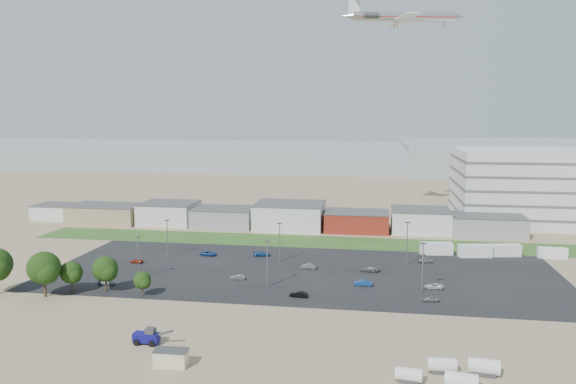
% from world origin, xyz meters
% --- Properties ---
extents(ground, '(700.00, 700.00, 0.00)m').
position_xyz_m(ground, '(0.00, 0.00, 0.00)').
color(ground, '#967E5F').
rests_on(ground, ground).
extents(parking_lot, '(120.00, 50.00, 0.01)m').
position_xyz_m(parking_lot, '(5.00, 20.00, 0.01)').
color(parking_lot, black).
rests_on(parking_lot, ground).
extents(grass_strip, '(160.00, 16.00, 0.02)m').
position_xyz_m(grass_strip, '(0.00, 52.00, 0.01)').
color(grass_strip, '#264F1D').
rests_on(grass_strip, ground).
extents(hills_backdrop, '(700.00, 200.00, 9.00)m').
position_xyz_m(hills_backdrop, '(40.00, 315.00, 4.50)').
color(hills_backdrop, gray).
rests_on(hills_backdrop, ground).
extents(building_row, '(170.00, 20.00, 8.00)m').
position_xyz_m(building_row, '(-17.00, 71.00, 4.00)').
color(building_row, silver).
rests_on(building_row, ground).
extents(portable_shed, '(5.12, 2.81, 2.53)m').
position_xyz_m(portable_shed, '(-7.45, -33.16, 1.26)').
color(portable_shed, beige).
rests_on(portable_shed, ground).
extents(telehandler, '(6.81, 2.48, 2.81)m').
position_xyz_m(telehandler, '(-14.33, -26.11, 1.40)').
color(telehandler, '#0E0C61').
rests_on(telehandler, ground).
extents(storage_tank_nw, '(4.10, 2.16, 2.41)m').
position_xyz_m(storage_tank_nw, '(31.98, -29.03, 1.21)').
color(storage_tank_nw, silver).
rests_on(storage_tank_nw, ground).
extents(storage_tank_ne, '(4.58, 2.61, 2.63)m').
position_xyz_m(storage_tank_ne, '(37.80, -28.83, 1.32)').
color(storage_tank_ne, silver).
rests_on(storage_tank_ne, ground).
extents(storage_tank_sw, '(3.90, 2.32, 2.21)m').
position_xyz_m(storage_tank_sw, '(27.11, -32.73, 1.11)').
color(storage_tank_sw, silver).
rests_on(storage_tank_sw, ground).
extents(storage_tank_se, '(4.66, 2.88, 2.61)m').
position_xyz_m(storage_tank_se, '(34.03, -33.77, 1.30)').
color(storage_tank_se, silver).
rests_on(storage_tank_se, ground).
extents(box_trailer_a, '(8.74, 3.76, 3.17)m').
position_xyz_m(box_trailer_a, '(38.13, 42.20, 1.59)').
color(box_trailer_a, silver).
rests_on(box_trailer_a, ground).
extents(box_trailer_b, '(8.85, 4.00, 3.20)m').
position_xyz_m(box_trailer_b, '(47.90, 41.00, 1.60)').
color(box_trailer_b, silver).
rests_on(box_trailer_b, ground).
extents(box_trailer_c, '(8.57, 4.04, 3.09)m').
position_xyz_m(box_trailer_c, '(55.75, 43.18, 1.54)').
color(box_trailer_c, silver).
rests_on(box_trailer_c, ground).
extents(box_trailer_d, '(7.28, 2.41, 2.71)m').
position_xyz_m(box_trailer_d, '(67.55, 43.02, 1.36)').
color(box_trailer_d, silver).
rests_on(box_trailer_d, ground).
extents(tree_left, '(7.12, 7.12, 10.68)m').
position_xyz_m(tree_left, '(-44.49, -6.72, 5.34)').
color(tree_left, black).
rests_on(tree_left, ground).
extents(tree_mid, '(4.95, 4.95, 7.43)m').
position_xyz_m(tree_mid, '(-40.74, -2.98, 3.71)').
color(tree_mid, black).
rests_on(tree_mid, ground).
extents(tree_right, '(5.71, 5.71, 8.56)m').
position_xyz_m(tree_right, '(-33.91, -1.43, 4.28)').
color(tree_right, black).
rests_on(tree_right, ground).
extents(tree_near, '(3.85, 3.85, 5.78)m').
position_xyz_m(tree_near, '(-25.11, -2.90, 2.89)').
color(tree_near, black).
rests_on(tree_near, ground).
extents(lightpole_front_l, '(1.16, 0.48, 9.86)m').
position_xyz_m(lightpole_front_l, '(-30.72, 8.09, 4.93)').
color(lightpole_front_l, slate).
rests_on(lightpole_front_l, ground).
extents(lightpole_front_m, '(1.20, 0.50, 10.24)m').
position_xyz_m(lightpole_front_m, '(-0.84, 7.02, 5.12)').
color(lightpole_front_m, slate).
rests_on(lightpole_front_m, ground).
extents(lightpole_front_r, '(1.25, 0.52, 10.63)m').
position_xyz_m(lightpole_front_r, '(31.94, 8.52, 5.31)').
color(lightpole_front_r, slate).
rests_on(lightpole_front_r, ground).
extents(lightpole_back_l, '(1.14, 0.48, 9.73)m').
position_xyz_m(lightpole_back_l, '(-31.86, 28.82, 4.86)').
color(lightpole_back_l, slate).
rests_on(lightpole_back_l, ground).
extents(lightpole_back_m, '(1.17, 0.49, 9.93)m').
position_xyz_m(lightpole_back_m, '(-1.89, 28.34, 4.96)').
color(lightpole_back_m, slate).
rests_on(lightpole_back_m, ground).
extents(lightpole_back_r, '(1.28, 0.53, 10.87)m').
position_xyz_m(lightpole_back_r, '(29.79, 29.97, 5.43)').
color(lightpole_back_r, slate).
rests_on(lightpole_back_r, ground).
extents(airliner, '(48.54, 38.11, 12.76)m').
position_xyz_m(airliner, '(30.04, 92.64, 70.00)').
color(airliner, silver).
extents(parked_car_0, '(3.93, 1.86, 1.09)m').
position_xyz_m(parked_car_0, '(34.65, 11.49, 0.54)').
color(parked_car_0, silver).
rests_on(parked_car_0, ground).
extents(parked_car_1, '(4.03, 1.49, 1.32)m').
position_xyz_m(parked_car_1, '(19.63, 11.08, 0.66)').
color(parked_car_1, navy).
rests_on(parked_car_1, ground).
extents(parked_car_2, '(3.35, 1.63, 1.10)m').
position_xyz_m(parked_car_2, '(33.21, 2.71, 0.55)').
color(parked_car_2, '#A5A5AA').
rests_on(parked_car_2, ground).
extents(parked_car_4, '(3.38, 1.46, 1.08)m').
position_xyz_m(parked_car_4, '(-8.51, 11.22, 0.54)').
color(parked_car_4, '#A5A5AA').
rests_on(parked_car_4, ground).
extents(parked_car_5, '(3.24, 1.43, 1.09)m').
position_xyz_m(parked_car_5, '(-37.10, 21.02, 0.54)').
color(parked_car_5, maroon).
rests_on(parked_car_5, ground).
extents(parked_car_6, '(4.56, 2.36, 1.26)m').
position_xyz_m(parked_car_6, '(-7.44, 32.87, 0.63)').
color(parked_car_6, navy).
rests_on(parked_car_6, ground).
extents(parked_car_7, '(3.78, 1.55, 1.22)m').
position_xyz_m(parked_car_7, '(6.25, 22.93, 0.61)').
color(parked_car_7, '#595B5E').
rests_on(parked_car_7, ground).
extents(parked_car_8, '(3.78, 1.87, 1.24)m').
position_xyz_m(parked_car_8, '(34.64, 32.95, 0.62)').
color(parked_car_8, '#A5A5AA').
rests_on(parked_car_8, ground).
extents(parked_car_9, '(4.43, 2.24, 1.20)m').
position_xyz_m(parked_car_9, '(-21.48, 31.14, 0.60)').
color(parked_car_9, navy).
rests_on(parked_car_9, ground).
extents(parked_car_10, '(3.89, 1.80, 1.10)m').
position_xyz_m(parked_car_10, '(-35.70, 2.50, 0.55)').
color(parked_car_10, '#595B5E').
rests_on(parked_car_10, ground).
extents(parked_car_12, '(4.49, 2.01, 1.28)m').
position_xyz_m(parked_car_12, '(20.81, 22.53, 0.64)').
color(parked_car_12, '#595B5E').
rests_on(parked_car_12, ground).
extents(parked_car_13, '(3.80, 1.65, 1.22)m').
position_xyz_m(parked_car_13, '(6.80, 1.31, 0.61)').
color(parked_car_13, black).
rests_on(parked_car_13, ground).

